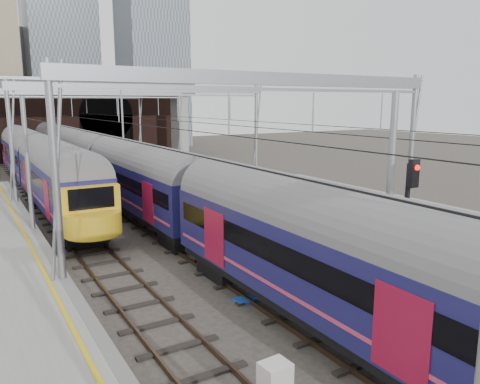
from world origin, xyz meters
TOP-DOWN VIEW (x-y plane):
  - ground at (0.00, 0.00)m, footprint 160.00×160.00m
  - tracks at (0.00, 15.00)m, footprint 14.40×80.00m
  - overhead_line at (0.00, 21.49)m, footprint 16.80×80.00m
  - retaining_wall at (1.40, 51.93)m, footprint 28.00×2.75m
  - overbridge at (0.00, 46.00)m, footprint 28.00×3.00m
  - city_skyline at (2.73, 70.48)m, footprint 37.50×27.50m
  - train_main at (-2.00, 25.09)m, footprint 2.59×59.89m
  - train_second at (-6.00, 28.35)m, footprint 2.64×30.59m
  - signal_near_centre at (1.59, 2.59)m, footprint 0.36×0.47m
  - equip_cover_a at (-2.75, 5.56)m, footprint 0.80×0.58m
  - equip_cover_b at (1.74, 9.42)m, footprint 0.98×0.74m
  - equip_cover_c at (2.08, 5.54)m, footprint 1.11×0.91m

SIDE VIEW (x-z plane):
  - ground at x=0.00m, z-range 0.00..0.00m
  - tracks at x=0.00m, z-range -0.09..0.13m
  - equip_cover_a at x=-2.75m, z-range 0.00..0.09m
  - equip_cover_b at x=1.74m, z-range 0.00..0.11m
  - equip_cover_c at x=2.08m, z-range 0.00..0.11m
  - train_main at x=-2.00m, z-range 0.10..4.62m
  - train_second at x=-6.00m, z-range 0.09..4.69m
  - signal_near_centre at x=1.59m, z-range 0.64..5.58m
  - retaining_wall at x=1.40m, z-range -0.17..8.83m
  - overhead_line at x=0.00m, z-range 2.57..10.57m
  - overbridge at x=0.00m, z-range 2.64..11.89m
  - city_skyline at x=2.73m, z-range -12.91..47.09m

